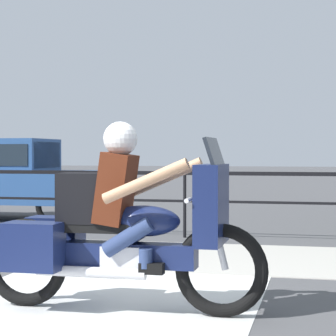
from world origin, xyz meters
TOP-DOWN VIEW (x-y plane):
  - ground_plane at (0.00, 0.00)m, footprint 120.00×120.00m
  - sidewalk_band at (0.00, 3.40)m, footprint 44.00×2.40m
  - crosswalk_band at (0.17, -0.20)m, footprint 2.82×6.00m
  - fence_railing at (0.00, 5.25)m, footprint 36.00×0.05m
  - motorcycle at (0.43, 0.39)m, footprint 2.49×0.76m
  - parked_car at (-4.07, 7.18)m, footprint 4.00×1.62m

SIDE VIEW (x-z plane):
  - ground_plane at x=0.00m, z-range 0.00..0.00m
  - crosswalk_band at x=0.17m, z-range 0.00..0.01m
  - sidewalk_band at x=0.00m, z-range 0.00..0.01m
  - motorcycle at x=0.43m, z-range -0.09..1.51m
  - fence_railing at x=0.00m, z-range 0.30..1.35m
  - parked_car at x=-4.07m, z-range 0.11..1.73m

